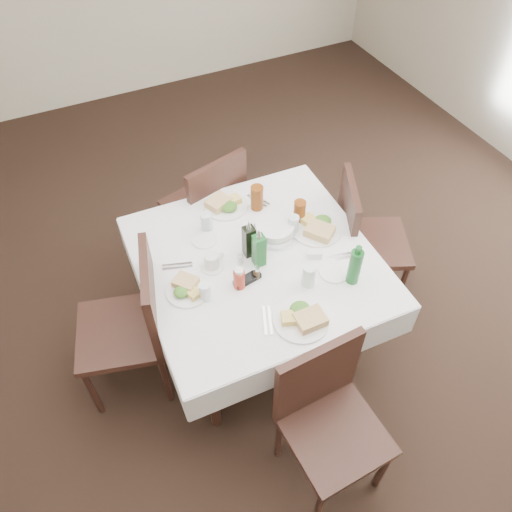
# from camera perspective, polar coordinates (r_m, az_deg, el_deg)

# --- Properties ---
(ground_plane) EXTENTS (7.00, 7.00, 0.00)m
(ground_plane) POSITION_cam_1_polar(r_m,az_deg,el_deg) (3.38, 0.28, -10.04)
(ground_plane) COLOR black
(room_shell) EXTENTS (6.04, 7.04, 2.80)m
(room_shell) POSITION_cam_1_polar(r_m,az_deg,el_deg) (2.13, 0.45, 15.01)
(room_shell) COLOR #BAB098
(room_shell) RESTS_ON ground
(dining_table) EXTENTS (1.35, 1.35, 0.76)m
(dining_table) POSITION_cam_1_polar(r_m,az_deg,el_deg) (2.88, 0.10, -1.38)
(dining_table) COLOR black
(dining_table) RESTS_ON ground
(chair_north) EXTENTS (0.56, 0.56, 0.96)m
(chair_north) POSITION_cam_1_polar(r_m,az_deg,el_deg) (3.48, -5.35, 6.00)
(chair_north) COLOR black
(chair_north) RESTS_ON ground
(chair_south) EXTENTS (0.48, 0.48, 0.96)m
(chair_south) POSITION_cam_1_polar(r_m,az_deg,el_deg) (2.58, 8.06, -17.16)
(chair_south) COLOR black
(chair_south) RESTS_ON ground
(chair_east) EXTENTS (0.60, 0.60, 0.96)m
(chair_east) POSITION_cam_1_polar(r_m,az_deg,el_deg) (3.32, 11.92, 2.42)
(chair_east) COLOR black
(chair_east) RESTS_ON ground
(chair_west) EXTENTS (0.58, 0.58, 1.01)m
(chair_west) POSITION_cam_1_polar(r_m,az_deg,el_deg) (2.87, -13.65, -7.14)
(chair_west) COLOR black
(chair_west) RESTS_ON ground
(meal_north) EXTENTS (0.27, 0.27, 0.06)m
(meal_north) POSITION_cam_1_polar(r_m,az_deg,el_deg) (3.11, -3.57, 5.93)
(meal_north) COLOR white
(meal_north) RESTS_ON dining_table
(meal_south) EXTENTS (0.29, 0.29, 0.06)m
(meal_south) POSITION_cam_1_polar(r_m,az_deg,el_deg) (2.55, 5.34, -7.03)
(meal_south) COLOR white
(meal_south) RESTS_ON dining_table
(meal_east) EXTENTS (0.30, 0.30, 0.07)m
(meal_east) POSITION_cam_1_polar(r_m,az_deg,el_deg) (2.98, 7.05, 3.25)
(meal_east) COLOR white
(meal_east) RESTS_ON dining_table
(meal_west) EXTENTS (0.24, 0.24, 0.05)m
(meal_west) POSITION_cam_1_polar(r_m,az_deg,el_deg) (2.68, -7.94, -3.69)
(meal_west) COLOR white
(meal_west) RESTS_ON dining_table
(side_plate_a) EXTENTS (0.15, 0.15, 0.01)m
(side_plate_a) POSITION_cam_1_polar(r_m,az_deg,el_deg) (2.93, -5.92, 1.90)
(side_plate_a) COLOR white
(side_plate_a) RESTS_ON dining_table
(side_plate_b) EXTENTS (0.17, 0.17, 0.01)m
(side_plate_b) POSITION_cam_1_polar(r_m,az_deg,el_deg) (2.78, 8.90, -1.79)
(side_plate_b) COLOR white
(side_plate_b) RESTS_ON dining_table
(water_n) EXTENTS (0.07, 0.07, 0.12)m
(water_n) POSITION_cam_1_polar(r_m,az_deg,el_deg) (2.95, -5.70, 3.89)
(water_n) COLOR silver
(water_n) RESTS_ON dining_table
(water_s) EXTENTS (0.07, 0.07, 0.13)m
(water_s) POSITION_cam_1_polar(r_m,az_deg,el_deg) (2.67, 6.05, -2.24)
(water_s) COLOR silver
(water_s) RESTS_ON dining_table
(water_e) EXTENTS (0.06, 0.06, 0.12)m
(water_e) POSITION_cam_1_polar(r_m,az_deg,el_deg) (2.93, 4.28, 3.60)
(water_e) COLOR silver
(water_e) RESTS_ON dining_table
(water_w) EXTENTS (0.06, 0.06, 0.11)m
(water_w) POSITION_cam_1_polar(r_m,az_deg,el_deg) (2.61, -5.82, -4.07)
(water_w) COLOR silver
(water_w) RESTS_ON dining_table
(iced_tea_a) EXTENTS (0.08, 0.08, 0.16)m
(iced_tea_a) POSITION_cam_1_polar(r_m,az_deg,el_deg) (3.06, 0.11, 6.69)
(iced_tea_a) COLOR brown
(iced_tea_a) RESTS_ON dining_table
(iced_tea_b) EXTENTS (0.07, 0.07, 0.15)m
(iced_tea_b) POSITION_cam_1_polar(r_m,az_deg,el_deg) (2.99, 4.99, 5.06)
(iced_tea_b) COLOR brown
(iced_tea_b) RESTS_ON dining_table
(bread_basket) EXTENTS (0.25, 0.25, 0.08)m
(bread_basket) POSITION_cam_1_polar(r_m,az_deg,el_deg) (2.92, 2.14, 2.96)
(bread_basket) COLOR silver
(bread_basket) RESTS_ON dining_table
(oil_cruet_dark) EXTENTS (0.06, 0.06, 0.26)m
(oil_cruet_dark) POSITION_cam_1_polar(r_m,az_deg,el_deg) (2.77, -0.81, 1.82)
(oil_cruet_dark) COLOR black
(oil_cruet_dark) RESTS_ON dining_table
(oil_cruet_green) EXTENTS (0.06, 0.06, 0.26)m
(oil_cruet_green) POSITION_cam_1_polar(r_m,az_deg,el_deg) (2.72, 0.34, 0.78)
(oil_cruet_green) COLOR #165A22
(oil_cruet_green) RESTS_ON dining_table
(ketchup_bottle) EXTENTS (0.06, 0.06, 0.14)m
(ketchup_bottle) POSITION_cam_1_polar(r_m,az_deg,el_deg) (2.65, -1.94, -2.59)
(ketchup_bottle) COLOR #AA2B1A
(ketchup_bottle) RESTS_ON dining_table
(salt_shaker) EXTENTS (0.03, 0.03, 0.07)m
(salt_shaker) POSITION_cam_1_polar(r_m,az_deg,el_deg) (2.77, -1.79, -0.37)
(salt_shaker) COLOR white
(salt_shaker) RESTS_ON dining_table
(pepper_shaker) EXTENTS (0.04, 0.04, 0.08)m
(pepper_shaker) POSITION_cam_1_polar(r_m,az_deg,el_deg) (2.70, 0.06, -1.94)
(pepper_shaker) COLOR #45331D
(pepper_shaker) RESTS_ON dining_table
(coffee_mug) EXTENTS (0.15, 0.13, 0.10)m
(coffee_mug) POSITION_cam_1_polar(r_m,az_deg,el_deg) (2.76, -5.04, -0.63)
(coffee_mug) COLOR white
(coffee_mug) RESTS_ON dining_table
(sunglasses) EXTENTS (0.16, 0.08, 0.03)m
(sunglasses) POSITION_cam_1_polar(r_m,az_deg,el_deg) (2.70, -1.01, -2.69)
(sunglasses) COLOR black
(sunglasses) RESTS_ON dining_table
(green_bottle) EXTENTS (0.07, 0.07, 0.26)m
(green_bottle) POSITION_cam_1_polar(r_m,az_deg,el_deg) (2.68, 11.24, -1.15)
(green_bottle) COLOR #165A22
(green_bottle) RESTS_ON dining_table
(sugar_caddy) EXTENTS (0.10, 0.08, 0.04)m
(sugar_caddy) POSITION_cam_1_polar(r_m,az_deg,el_deg) (2.83, 6.68, 0.27)
(sugar_caddy) COLOR white
(sugar_caddy) RESTS_ON dining_table
(cutlery_n) EXTENTS (0.10, 0.17, 0.01)m
(cutlery_n) POSITION_cam_1_polar(r_m,az_deg,el_deg) (3.17, 0.28, 6.43)
(cutlery_n) COLOR silver
(cutlery_n) RESTS_ON dining_table
(cutlery_s) EXTENTS (0.10, 0.18, 0.01)m
(cutlery_s) POSITION_cam_1_polar(r_m,az_deg,el_deg) (2.56, 1.32, -7.37)
(cutlery_s) COLOR silver
(cutlery_s) RESTS_ON dining_table
(cutlery_e) EXTENTS (0.18, 0.08, 0.01)m
(cutlery_e) POSITION_cam_1_polar(r_m,az_deg,el_deg) (2.87, 9.85, -0.03)
(cutlery_e) COLOR silver
(cutlery_e) RESTS_ON dining_table
(cutlery_w) EXTENTS (0.17, 0.09, 0.01)m
(cutlery_w) POSITION_cam_1_polar(r_m,az_deg,el_deg) (2.81, -8.99, -1.15)
(cutlery_w) COLOR silver
(cutlery_w) RESTS_ON dining_table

